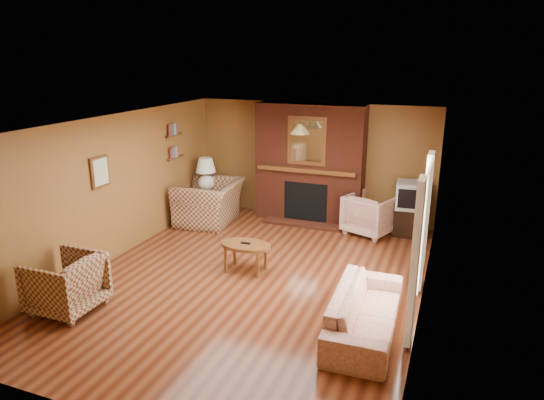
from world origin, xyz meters
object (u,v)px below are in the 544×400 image
at_px(plaid_loveseat, 210,202).
at_px(floral_armchair, 370,214).
at_px(plaid_armchair, 66,283).
at_px(fireplace, 310,164).
at_px(crt_tv, 411,195).
at_px(floral_sofa, 365,311).
at_px(coffee_table, 246,247).
at_px(tv_stand, 409,222).
at_px(table_lamp, 206,172).
at_px(side_table, 207,203).

xyz_separation_m(plaid_loveseat, floral_armchair, (3.19, 0.52, -0.04)).
bearing_deg(plaid_armchair, fireplace, 157.75).
distance_m(plaid_armchair, floral_armchair, 5.49).
bearing_deg(crt_tv, floral_sofa, -92.35).
xyz_separation_m(floral_armchair, crt_tv, (0.71, 0.17, 0.41)).
bearing_deg(coffee_table, tv_stand, 49.03).
bearing_deg(coffee_table, fireplace, 85.93).
bearing_deg(floral_sofa, table_lamp, 48.49).
bearing_deg(side_table, coffee_table, -49.63).
height_order(fireplace, table_lamp, fireplace).
height_order(plaid_loveseat, floral_armchair, plaid_loveseat).
relative_size(floral_sofa, table_lamp, 2.73).
height_order(tv_stand, crt_tv, crt_tv).
bearing_deg(tv_stand, side_table, -172.51).
bearing_deg(floral_armchair, coffee_table, 78.28).
bearing_deg(floral_sofa, side_table, 48.49).
relative_size(plaid_loveseat, table_lamp, 1.89).
bearing_deg(crt_tv, plaid_armchair, -131.23).
bearing_deg(plaid_armchair, floral_armchair, 143.20).
bearing_deg(plaid_loveseat, floral_armchair, 93.19).
xyz_separation_m(plaid_loveseat, coffee_table, (1.65, -1.89, -0.03)).
bearing_deg(crt_tv, floral_armchair, -166.26).
bearing_deg(side_table, floral_sofa, -39.68).
bearing_deg(floral_armchair, floral_sofa, 119.94).
height_order(floral_sofa, crt_tv, crt_tv).
bearing_deg(plaid_loveseat, crt_tv, 94.03).
height_order(side_table, table_lamp, table_lamp).
xyz_separation_m(floral_sofa, floral_armchair, (-0.56, 3.49, 0.11)).
xyz_separation_m(table_lamp, tv_stand, (4.15, 0.35, -0.68)).
distance_m(table_lamp, tv_stand, 4.22).
bearing_deg(floral_armchair, crt_tv, -145.42).
distance_m(fireplace, plaid_armchair, 5.20).
xyz_separation_m(plaid_armchair, floral_armchair, (3.29, 4.39, 0.00)).
height_order(fireplace, plaid_armchair, fireplace).
height_order(plaid_armchair, tv_stand, plaid_armchair).
height_order(fireplace, coffee_table, fireplace).
xyz_separation_m(fireplace, crt_tv, (2.05, -0.19, -0.39)).
height_order(plaid_loveseat, table_lamp, table_lamp).
relative_size(plaid_loveseat, plaid_armchair, 1.55).
xyz_separation_m(floral_sofa, table_lamp, (-4.00, 3.32, 0.67)).
height_order(floral_armchair, coffee_table, floral_armchair).
xyz_separation_m(plaid_armchair, table_lamp, (-0.15, 4.22, 0.56)).
distance_m(fireplace, floral_sofa, 4.39).
bearing_deg(tv_stand, plaid_loveseat, -167.24).
distance_m(floral_sofa, crt_tv, 3.70).
bearing_deg(fireplace, floral_armchair, -15.18).
xyz_separation_m(coffee_table, table_lamp, (-1.90, 2.24, 0.55)).
relative_size(side_table, tv_stand, 1.03).
bearing_deg(tv_stand, table_lamp, -172.51).
distance_m(plaid_loveseat, floral_armchair, 3.23).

